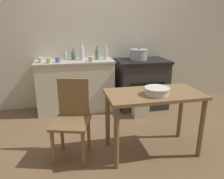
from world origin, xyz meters
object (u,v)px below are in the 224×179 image
cup_center_right (41,60)px  cup_mid_right (49,61)px  mixing_bowl_large (157,91)px  cup_far_right (91,59)px  chair (72,117)px  flour_sack (141,106)px  bottle_mid_left (105,52)px  bottle_center_left (66,56)px  bottle_far_left (82,53)px  bottle_left (73,55)px  stove (141,83)px  bottle_center (97,54)px  stock_pot (139,54)px  cup_right (58,60)px  work_table (154,103)px

cup_center_right → cup_mid_right: 0.15m
mixing_bowl_large → cup_far_right: cup_far_right is taller
chair → cup_far_right: bearing=88.7°
flour_sack → cup_far_right: (-0.75, 0.33, 0.74)m
bottle_mid_left → bottle_center_left: size_ratio=1.84×
mixing_bowl_large → cup_center_right: (-1.33, 1.49, 0.13)m
bottle_far_left → bottle_left: bearing=145.2°
stove → bottle_far_left: bottle_far_left is taller
bottle_mid_left → bottle_center_left: 0.68m
cup_center_right → cup_far_right: bearing=-9.1°
bottle_center → stock_pot: bearing=-5.8°
bottle_mid_left → chair: bearing=-115.4°
stock_pot → mixing_bowl_large: (-0.30, -1.51, -0.16)m
bottle_left → cup_mid_right: bearing=-144.9°
bottle_center_left → bottle_far_left: bearing=-23.7°
bottle_center_left → flour_sack: bearing=-30.6°
cup_far_right → bottle_center_left: bearing=139.1°
stock_pot → cup_right: 1.38m
stove → bottle_center_left: bottle_center_left is taller
stock_pot → bottle_mid_left: (-0.57, 0.07, 0.04)m
stove → bottle_center_left: bearing=170.2°
mixing_bowl_large → bottle_left: bearing=115.6°
bottle_center → stove: bearing=-6.9°
bottle_mid_left → stock_pot: bearing=-7.3°
bottle_center → bottle_left: bearing=164.6°
bottle_left → bottle_center_left: bearing=170.3°
mixing_bowl_large → bottle_far_left: bottle_far_left is taller
work_table → cup_right: (-1.07, 1.38, 0.30)m
stock_pot → bottle_left: size_ratio=1.76×
bottle_far_left → bottle_mid_left: bottle_far_left is taller
stock_pot → cup_mid_right: stock_pot is taller
mixing_bowl_large → work_table: bearing=88.3°
stove → flour_sack: (-0.16, -0.45, -0.25)m
bottle_mid_left → cup_mid_right: size_ratio=3.42×
cup_right → cup_center_right: bearing=169.4°
work_table → stock_pot: (0.30, 1.44, 0.34)m
chair → cup_mid_right: (-0.28, 1.20, 0.44)m
flour_sack → cup_center_right: size_ratio=4.55×
bottle_center → cup_far_right: (-0.13, -0.21, -0.04)m
stove → cup_mid_right: cup_mid_right is taller
mixing_bowl_large → cup_right: 1.80m
mixing_bowl_large → bottle_mid_left: 1.61m
bottle_center → work_table: bearing=-74.5°
chair → flour_sack: (1.12, 0.83, -0.29)m
chair → stock_pot: bearing=63.3°
bottle_mid_left → flour_sack: bearing=-49.0°
stock_pot → bottle_left: (-1.11, 0.18, -0.00)m
flour_sack → bottle_center: (-0.62, 0.54, 0.78)m
bottle_left → bottle_center_left: bottle_left is taller
flour_sack → bottle_far_left: bottle_far_left is taller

